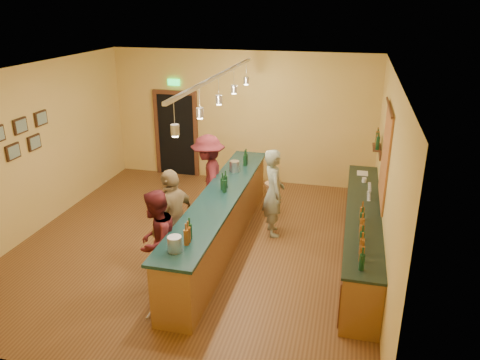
% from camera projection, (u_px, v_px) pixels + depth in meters
% --- Properties ---
extents(floor, '(7.00, 7.00, 0.00)m').
position_uv_depth(floor, '(198.00, 243.00, 8.83)').
color(floor, brown).
rests_on(floor, ground).
extents(ceiling, '(6.50, 7.00, 0.02)m').
position_uv_depth(ceiling, '(191.00, 71.00, 7.67)').
color(ceiling, silver).
rests_on(ceiling, wall_back).
extents(wall_back, '(6.50, 0.02, 3.20)m').
position_uv_depth(wall_back, '(241.00, 118.00, 11.42)').
color(wall_back, '#DAB551').
rests_on(wall_back, floor).
extents(wall_front, '(6.50, 0.02, 3.20)m').
position_uv_depth(wall_front, '(90.00, 265.00, 5.08)').
color(wall_front, '#DAB551').
rests_on(wall_front, floor).
extents(wall_left, '(0.02, 7.00, 3.20)m').
position_uv_depth(wall_left, '(34.00, 150.00, 8.97)').
color(wall_left, '#DAB551').
rests_on(wall_left, floor).
extents(wall_right, '(0.02, 7.00, 3.20)m').
position_uv_depth(wall_right, '(386.00, 179.00, 7.53)').
color(wall_right, '#DAB551').
rests_on(wall_right, floor).
extents(doorway, '(1.15, 0.09, 2.48)m').
position_uv_depth(doorway, '(176.00, 132.00, 11.94)').
color(doorway, black).
rests_on(doorway, wall_back).
extents(tapestry, '(0.03, 1.40, 1.60)m').
position_uv_depth(tapestry, '(385.00, 156.00, 7.81)').
color(tapestry, maroon).
rests_on(tapestry, wall_right).
extents(bottle_shelf, '(0.17, 0.55, 0.54)m').
position_uv_depth(bottle_shelf, '(378.00, 142.00, 9.24)').
color(bottle_shelf, '#462515').
rests_on(bottle_shelf, wall_right).
extents(picture_grid, '(0.06, 2.20, 0.70)m').
position_uv_depth(picture_grid, '(6.00, 143.00, 8.15)').
color(picture_grid, '#382111').
rests_on(picture_grid, wall_left).
extents(back_counter, '(0.60, 4.55, 1.27)m').
position_uv_depth(back_counter, '(362.00, 233.00, 8.15)').
color(back_counter, brown).
rests_on(back_counter, floor).
extents(tasting_bar, '(0.73, 5.10, 1.38)m').
position_uv_depth(tasting_bar, '(221.00, 216.00, 8.50)').
color(tasting_bar, brown).
rests_on(tasting_bar, floor).
extents(pendant_track, '(0.11, 4.60, 0.50)m').
position_uv_depth(pendant_track, '(219.00, 85.00, 7.65)').
color(pendant_track, silver).
rests_on(pendant_track, ceiling).
extents(bartender, '(0.62, 0.74, 1.72)m').
position_uv_depth(bartender, '(274.00, 193.00, 8.90)').
color(bartender, gray).
rests_on(bartender, floor).
extents(customer_a, '(0.67, 0.84, 1.66)m').
position_uv_depth(customer_a, '(156.00, 242.00, 7.16)').
color(customer_a, '#59191E').
rests_on(customer_a, floor).
extents(customer_b, '(0.69, 1.12, 1.78)m').
position_uv_depth(customer_b, '(173.00, 220.00, 7.70)').
color(customer_b, '#997A51').
rests_on(customer_b, floor).
extents(customer_c, '(0.95, 1.31, 1.81)m').
position_uv_depth(customer_c, '(209.00, 179.00, 9.46)').
color(customer_c, '#59191E').
rests_on(customer_c, floor).
extents(bar_stool, '(0.33, 0.33, 0.69)m').
position_uv_depth(bar_stool, '(272.00, 189.00, 9.89)').
color(bar_stool, '#A07148').
rests_on(bar_stool, floor).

